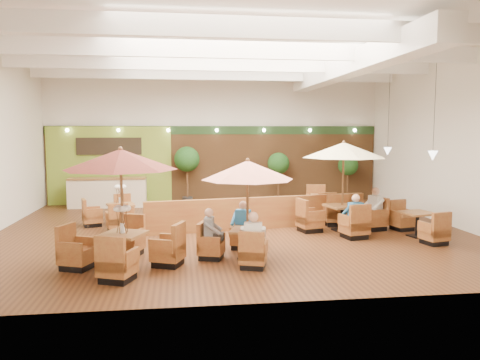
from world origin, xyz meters
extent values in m
plane|color=#381E0F|center=(0.00, 0.00, 0.00)|extent=(14.00, 14.00, 0.00)
cube|color=silver|center=(0.00, 6.00, 2.75)|extent=(14.00, 0.04, 5.50)
cube|color=silver|center=(0.00, -6.00, 2.75)|extent=(14.00, 0.04, 5.50)
cube|color=silver|center=(7.00, 0.00, 2.75)|extent=(0.04, 12.00, 5.50)
cube|color=white|center=(0.00, 0.00, 5.50)|extent=(14.00, 12.00, 0.04)
cube|color=brown|center=(0.00, 5.94, 1.60)|extent=(13.90, 0.10, 3.20)
cube|color=#1E3819|center=(0.00, 5.93, 3.05)|extent=(13.90, 0.12, 0.35)
cube|color=olive|center=(-4.40, 5.88, 1.60)|extent=(5.00, 0.08, 3.20)
cube|color=black|center=(-4.40, 5.80, 2.40)|extent=(2.60, 0.08, 0.70)
cube|color=white|center=(3.50, 0.00, 4.95)|extent=(0.60, 11.00, 0.60)
cube|color=white|center=(0.00, -4.00, 5.15)|extent=(13.60, 0.12, 0.45)
cube|color=white|center=(0.00, -1.30, 5.15)|extent=(13.60, 0.12, 0.45)
cube|color=white|center=(0.00, 1.30, 5.15)|extent=(13.60, 0.12, 0.45)
cube|color=white|center=(0.00, 4.00, 5.15)|extent=(13.60, 0.12, 0.45)
cylinder|color=black|center=(5.80, -1.00, 3.90)|extent=(0.01, 0.01, 3.20)
cone|color=white|center=(5.80, -1.00, 2.30)|extent=(0.28, 0.28, 0.28)
cylinder|color=black|center=(5.80, 2.00, 3.90)|extent=(0.01, 0.01, 3.20)
cone|color=white|center=(5.80, 2.00, 2.30)|extent=(0.28, 0.28, 0.28)
sphere|color=#FFEAC6|center=(-6.00, 5.70, 3.05)|extent=(0.14, 0.14, 0.14)
sphere|color=#FFEAC6|center=(-4.00, 5.70, 3.05)|extent=(0.14, 0.14, 0.14)
sphere|color=#FFEAC6|center=(-2.00, 5.70, 3.05)|extent=(0.14, 0.14, 0.14)
sphere|color=#FFEAC6|center=(0.00, 5.70, 3.05)|extent=(0.14, 0.14, 0.14)
sphere|color=#FFEAC6|center=(2.00, 5.70, 3.05)|extent=(0.14, 0.14, 0.14)
sphere|color=#FFEAC6|center=(4.00, 5.70, 3.05)|extent=(0.14, 0.14, 0.14)
sphere|color=#FFEAC6|center=(6.00, 5.70, 3.05)|extent=(0.14, 0.14, 0.14)
cube|color=beige|center=(-4.40, 5.10, 0.55)|extent=(3.00, 0.70, 1.10)
cube|color=brown|center=(-4.40, 5.10, 1.15)|extent=(3.00, 0.75, 0.06)
cube|color=brown|center=(0.89, 0.25, 0.49)|extent=(7.05, 1.27, 0.98)
cube|color=brown|center=(-2.83, -3.44, 0.74)|extent=(1.14, 1.14, 0.06)
cylinder|color=black|center=(-2.83, -3.44, 0.38)|extent=(0.10, 0.10, 0.68)
cube|color=black|center=(-2.83, -3.44, 0.02)|extent=(0.60, 0.60, 0.04)
cube|color=brown|center=(-2.83, -4.42, 0.31)|extent=(0.83, 0.83, 0.33)
cube|color=brown|center=(-2.73, -4.67, 0.62)|extent=(0.63, 0.33, 0.72)
cube|color=brown|center=(-3.11, -4.31, 0.52)|extent=(0.29, 0.56, 0.29)
cube|color=brown|center=(-2.55, -4.53, 0.52)|extent=(0.29, 0.56, 0.29)
cube|color=black|center=(-2.83, -4.42, 0.07)|extent=(0.74, 0.74, 0.14)
cube|color=brown|center=(-2.83, -2.46, 0.31)|extent=(0.83, 0.83, 0.33)
cube|color=brown|center=(-2.93, -2.21, 0.62)|extent=(0.63, 0.33, 0.72)
cube|color=brown|center=(-2.55, -2.57, 0.52)|extent=(0.29, 0.56, 0.29)
cube|color=brown|center=(-3.11, -2.35, 0.52)|extent=(0.29, 0.56, 0.29)
cube|color=black|center=(-2.83, -2.46, 0.07)|extent=(0.74, 0.74, 0.14)
cube|color=brown|center=(-3.81, -3.44, 0.31)|extent=(0.83, 0.83, 0.33)
cube|color=brown|center=(-3.56, -3.34, 0.62)|extent=(0.33, 0.63, 0.72)
cube|color=brown|center=(-3.70, -3.16, 0.52)|extent=(0.56, 0.29, 0.29)
cube|color=brown|center=(-3.92, -3.72, 0.52)|extent=(0.56, 0.29, 0.29)
cube|color=black|center=(-3.81, -3.44, 0.07)|extent=(0.74, 0.74, 0.14)
cube|color=brown|center=(-1.85, -3.44, 0.31)|extent=(0.83, 0.83, 0.33)
cube|color=brown|center=(-2.10, -3.54, 0.62)|extent=(0.33, 0.63, 0.72)
cube|color=brown|center=(-1.96, -3.72, 0.52)|extent=(0.56, 0.29, 0.29)
cube|color=brown|center=(-1.74, -3.16, 0.52)|extent=(0.56, 0.29, 0.29)
cube|color=black|center=(-1.85, -3.44, 0.07)|extent=(0.74, 0.74, 0.14)
cylinder|color=brown|center=(-2.83, -3.44, 1.29)|extent=(0.06, 0.06, 2.58)
cone|color=#582119|center=(-2.83, -3.44, 2.40)|extent=(2.48, 2.48, 0.45)
sphere|color=brown|center=(-2.83, -3.44, 2.63)|extent=(0.10, 0.10, 0.10)
cylinder|color=silver|center=(-2.83, -3.44, 0.89)|extent=(0.10, 0.10, 0.22)
cube|color=brown|center=(0.02, -3.00, 0.66)|extent=(0.98, 0.98, 0.05)
cylinder|color=black|center=(0.02, -3.00, 0.34)|extent=(0.09, 0.09, 0.60)
cube|color=black|center=(0.02, -3.00, 0.02)|extent=(0.52, 0.52, 0.04)
cube|color=brown|center=(0.02, -3.87, 0.27)|extent=(0.71, 0.71, 0.29)
cube|color=brown|center=(0.10, -4.10, 0.55)|extent=(0.57, 0.26, 0.64)
cube|color=brown|center=(-0.23, -3.79, 0.46)|extent=(0.23, 0.50, 0.26)
cube|color=brown|center=(0.27, -3.95, 0.46)|extent=(0.23, 0.50, 0.26)
cube|color=black|center=(0.02, -3.87, 0.06)|extent=(0.63, 0.63, 0.13)
cube|color=brown|center=(0.02, -2.13, 0.27)|extent=(0.71, 0.71, 0.29)
cube|color=brown|center=(-0.05, -1.91, 0.55)|extent=(0.57, 0.26, 0.64)
cube|color=brown|center=(0.27, -2.22, 0.46)|extent=(0.23, 0.50, 0.26)
cube|color=brown|center=(-0.23, -2.05, 0.46)|extent=(0.23, 0.50, 0.26)
cube|color=black|center=(0.02, -2.13, 0.06)|extent=(0.63, 0.63, 0.13)
cube|color=brown|center=(-0.85, -3.00, 0.27)|extent=(0.71, 0.71, 0.29)
cube|color=brown|center=(-0.62, -2.93, 0.55)|extent=(0.26, 0.57, 0.64)
cube|color=brown|center=(-0.76, -2.75, 0.46)|extent=(0.50, 0.23, 0.26)
cube|color=brown|center=(-0.93, -3.25, 0.46)|extent=(0.50, 0.23, 0.26)
cube|color=black|center=(-0.85, -3.00, 0.06)|extent=(0.63, 0.63, 0.13)
cylinder|color=brown|center=(0.02, -3.00, 1.14)|extent=(0.06, 0.06, 2.28)
cone|color=#DE826B|center=(0.02, -3.00, 2.10)|extent=(2.19, 2.19, 0.45)
sphere|color=brown|center=(0.02, -3.00, 2.33)|extent=(0.10, 0.10, 0.10)
cube|color=brown|center=(3.31, -0.38, 0.76)|extent=(1.07, 1.07, 0.06)
cylinder|color=black|center=(3.31, -0.38, 0.39)|extent=(0.11, 0.11, 0.70)
cube|color=black|center=(3.31, -0.38, 0.02)|extent=(0.56, 0.56, 0.04)
cube|color=brown|center=(3.31, -1.39, 0.32)|extent=(0.78, 0.78, 0.34)
cube|color=brown|center=(3.25, -1.65, 0.63)|extent=(0.66, 0.24, 0.74)
cube|color=brown|center=(3.01, -1.45, 0.53)|extent=(0.21, 0.58, 0.30)
cube|color=brown|center=(3.61, -1.32, 0.53)|extent=(0.21, 0.58, 0.30)
cube|color=black|center=(3.31, -1.39, 0.07)|extent=(0.69, 0.69, 0.15)
cube|color=brown|center=(3.31, 0.62, 0.32)|extent=(0.78, 0.78, 0.34)
cube|color=brown|center=(3.37, 0.88, 0.63)|extent=(0.66, 0.24, 0.74)
cube|color=brown|center=(3.61, 0.68, 0.53)|extent=(0.21, 0.58, 0.30)
cube|color=brown|center=(3.01, 0.55, 0.53)|extent=(0.21, 0.58, 0.30)
cube|color=black|center=(3.31, 0.62, 0.07)|extent=(0.69, 0.69, 0.15)
cube|color=brown|center=(2.31, -0.38, 0.32)|extent=(0.78, 0.78, 0.34)
cube|color=brown|center=(2.58, -0.44, 0.63)|extent=(0.24, 0.66, 0.74)
cube|color=brown|center=(2.24, -0.09, 0.53)|extent=(0.58, 0.21, 0.30)
cube|color=brown|center=(2.37, -0.68, 0.53)|extent=(0.58, 0.21, 0.30)
cube|color=black|center=(2.31, -0.38, 0.07)|extent=(0.69, 0.69, 0.15)
cube|color=brown|center=(4.31, -0.38, 0.32)|extent=(0.78, 0.78, 0.34)
cube|color=brown|center=(4.04, -0.33, 0.63)|extent=(0.24, 0.66, 0.74)
cube|color=brown|center=(4.38, -0.68, 0.53)|extent=(0.58, 0.21, 0.30)
cube|color=brown|center=(4.25, -0.09, 0.53)|extent=(0.58, 0.21, 0.30)
cube|color=black|center=(4.31, -0.38, 0.07)|extent=(0.69, 0.69, 0.15)
cylinder|color=brown|center=(3.31, -0.38, 1.32)|extent=(0.06, 0.06, 2.64)
cone|color=beige|center=(3.31, -0.38, 2.46)|extent=(2.53, 2.53, 0.45)
sphere|color=brown|center=(3.31, -0.38, 2.69)|extent=(0.10, 0.10, 0.10)
cube|color=brown|center=(-3.45, 1.30, 0.67)|extent=(0.99, 0.99, 0.06)
cylinder|color=black|center=(-3.45, 1.30, 0.34)|extent=(0.09, 0.09, 0.61)
cube|color=black|center=(-3.45, 1.30, 0.02)|extent=(0.52, 0.52, 0.04)
cube|color=brown|center=(-3.45, 0.42, 0.28)|extent=(0.72, 0.72, 0.30)
cube|color=brown|center=(-3.52, 0.19, 0.56)|extent=(0.58, 0.26, 0.65)
cube|color=brown|center=(-3.71, 0.34, 0.46)|extent=(0.22, 0.51, 0.26)
cube|color=brown|center=(-3.19, 0.50, 0.46)|extent=(0.22, 0.51, 0.26)
cube|color=black|center=(-3.45, 0.42, 0.06)|extent=(0.64, 0.64, 0.13)
cube|color=brown|center=(-3.45, 2.18, 0.28)|extent=(0.72, 0.72, 0.30)
cube|color=brown|center=(-3.38, 2.41, 0.56)|extent=(0.58, 0.26, 0.65)
cube|color=brown|center=(-3.19, 2.26, 0.46)|extent=(0.22, 0.51, 0.26)
cube|color=brown|center=(-3.71, 2.10, 0.46)|extent=(0.22, 0.51, 0.26)
cube|color=black|center=(-3.45, 2.18, 0.06)|extent=(0.64, 0.64, 0.13)
cube|color=brown|center=(-4.33, 1.30, 0.28)|extent=(0.72, 0.72, 0.30)
cube|color=brown|center=(-4.10, 1.23, 0.56)|extent=(0.26, 0.58, 0.65)
cube|color=brown|center=(-4.41, 1.56, 0.46)|extent=(0.51, 0.22, 0.26)
cube|color=brown|center=(-4.25, 1.04, 0.46)|extent=(0.51, 0.22, 0.26)
cube|color=black|center=(-4.33, 1.30, 0.06)|extent=(0.64, 0.64, 0.13)
cylinder|color=silver|center=(-3.45, 1.30, 0.81)|extent=(0.10, 0.10, 0.22)
cube|color=brown|center=(5.17, -1.44, 0.69)|extent=(0.96, 0.96, 0.06)
cylinder|color=black|center=(5.17, -1.44, 0.35)|extent=(0.10, 0.10, 0.63)
cube|color=black|center=(5.17, -1.44, 0.02)|extent=(0.51, 0.51, 0.04)
cube|color=brown|center=(5.17, -2.34, 0.29)|extent=(0.70, 0.70, 0.31)
cube|color=brown|center=(5.11, -2.59, 0.57)|extent=(0.60, 0.22, 0.67)
cube|color=brown|center=(4.89, -2.40, 0.48)|extent=(0.19, 0.53, 0.27)
cube|color=brown|center=(5.44, -2.29, 0.48)|extent=(0.19, 0.53, 0.27)
cube|color=black|center=(5.17, -2.34, 0.07)|extent=(0.62, 0.62, 0.13)
cube|color=brown|center=(5.17, -0.53, 0.29)|extent=(0.70, 0.70, 0.31)
cube|color=brown|center=(5.22, -0.29, 0.57)|extent=(0.60, 0.22, 0.67)
cube|color=brown|center=(5.44, -0.47, 0.48)|extent=(0.19, 0.53, 0.27)
cube|color=brown|center=(4.89, -0.59, 0.48)|extent=(0.19, 0.53, 0.27)
cube|color=black|center=(5.17, -0.53, 0.07)|extent=(0.62, 0.62, 0.13)
cube|color=brown|center=(3.39, 1.45, 0.80)|extent=(1.08, 1.08, 0.07)
cylinder|color=black|center=(3.39, 1.45, 0.41)|extent=(0.11, 0.11, 0.73)
cube|color=black|center=(3.39, 1.45, 0.02)|extent=(0.57, 0.57, 0.04)
cube|color=brown|center=(3.39, 0.40, 0.33)|extent=(0.79, 0.79, 0.36)
cube|color=brown|center=(3.43, 0.11, 0.67)|extent=(0.70, 0.22, 0.78)
cube|color=brown|center=(3.07, 0.45, 0.56)|extent=(0.18, 0.62, 0.31)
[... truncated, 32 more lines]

